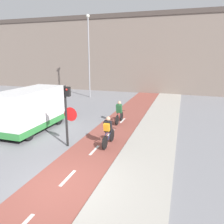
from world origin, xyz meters
name	(u,v)px	position (x,y,z in m)	size (l,w,h in m)	color
ground_plane	(61,186)	(0.00, 0.00, 0.00)	(120.00, 120.00, 0.00)	gray
bike_lane	(61,186)	(0.00, 0.00, 0.01)	(2.42, 60.00, 0.02)	brown
sidewalk_strip	(130,199)	(2.41, 0.00, 0.03)	(2.40, 60.00, 0.05)	#A8A399
building_row_background	(154,54)	(0.00, 22.28, 4.48)	(60.00, 5.20, 8.94)	slate
traffic_light_pole	(67,110)	(-1.36, 3.10, 1.85)	(0.67, 0.25, 2.97)	black
street_lamp_far	(89,49)	(-5.61, 15.36, 4.89)	(0.36, 0.36, 8.19)	gray
cyclist_near	(108,132)	(0.42, 3.75, 0.71)	(0.46, 1.71, 1.49)	black
cyclist_far	(119,113)	(-0.10, 7.51, 0.66)	(0.46, 1.67, 1.47)	black
van	(31,110)	(-4.61, 4.59, 1.19)	(1.97, 4.50, 2.42)	white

